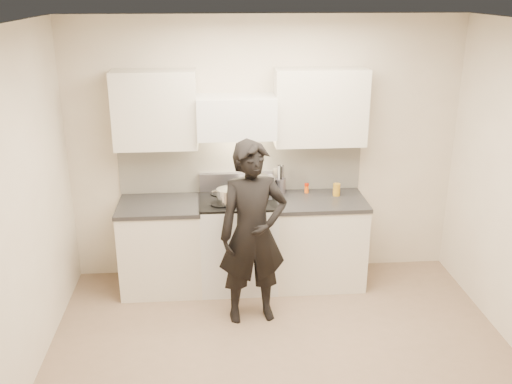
% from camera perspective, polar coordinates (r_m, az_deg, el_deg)
% --- Properties ---
extents(ground_plane, '(4.00, 4.00, 0.00)m').
position_cam_1_polar(ground_plane, '(4.92, 2.82, -16.96)').
color(ground_plane, '#806752').
extents(room_shell, '(4.04, 3.54, 2.70)m').
position_cam_1_polar(room_shell, '(4.50, 1.84, 2.45)').
color(room_shell, beige).
rests_on(room_shell, ground).
extents(stove, '(0.76, 0.65, 0.96)m').
position_cam_1_polar(stove, '(5.87, -1.78, -4.99)').
color(stove, silver).
rests_on(stove, ground).
extents(counter_right, '(0.92, 0.67, 0.92)m').
position_cam_1_polar(counter_right, '(5.97, 6.23, -4.81)').
color(counter_right, beige).
rests_on(counter_right, ground).
extents(counter_left, '(0.82, 0.67, 0.92)m').
position_cam_1_polar(counter_left, '(5.90, -9.40, -5.30)').
color(counter_left, beige).
rests_on(counter_left, ground).
extents(wok, '(0.39, 0.48, 0.31)m').
position_cam_1_polar(wok, '(5.78, 0.07, 0.90)').
color(wok, silver).
rests_on(wok, stove).
extents(stock_pot, '(0.30, 0.23, 0.14)m').
position_cam_1_polar(stock_pot, '(5.53, -2.87, -0.39)').
color(stock_pot, silver).
rests_on(stock_pot, stove).
extents(utensil_crock, '(0.11, 0.11, 0.30)m').
position_cam_1_polar(utensil_crock, '(5.90, 2.43, 0.75)').
color(utensil_crock, '#9390A2').
rests_on(utensil_crock, counter_right).
extents(spice_jar, '(0.04, 0.04, 0.10)m').
position_cam_1_polar(spice_jar, '(5.94, 5.08, 0.40)').
color(spice_jar, '#EA590C').
rests_on(spice_jar, counter_right).
extents(oil_glass, '(0.07, 0.07, 0.13)m').
position_cam_1_polar(oil_glass, '(5.89, 8.06, 0.24)').
color(oil_glass, '#B17D1C').
rests_on(oil_glass, counter_right).
extents(person, '(0.67, 0.49, 1.71)m').
position_cam_1_polar(person, '(5.12, -0.32, -4.18)').
color(person, black).
rests_on(person, ground).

